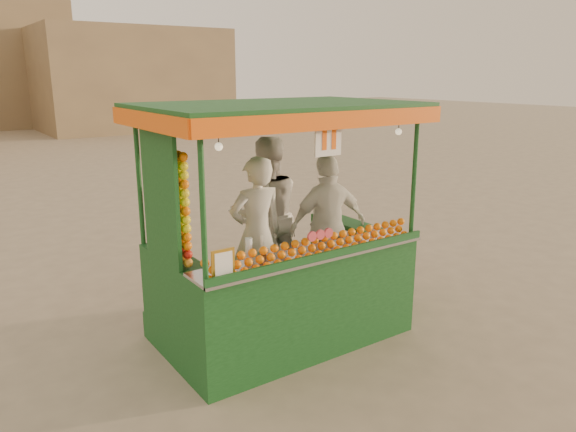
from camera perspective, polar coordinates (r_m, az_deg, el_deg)
ground at (r=5.94m, az=-2.34°, el=-13.65°), size 90.00×90.00×0.00m
building_right at (r=30.07m, az=-16.10°, el=13.56°), size 9.00×6.00×5.00m
juice_cart at (r=5.79m, az=-0.82°, el=-5.49°), size 2.79×1.81×2.54m
vendor_left at (r=5.89m, az=-3.30°, el=-1.88°), size 0.66×0.47×1.69m
vendor_middle at (r=6.39m, az=-2.31°, el=0.12°), size 1.02×0.87×1.83m
vendor_right at (r=6.27m, az=4.20°, el=-1.05°), size 1.02×0.55×1.65m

